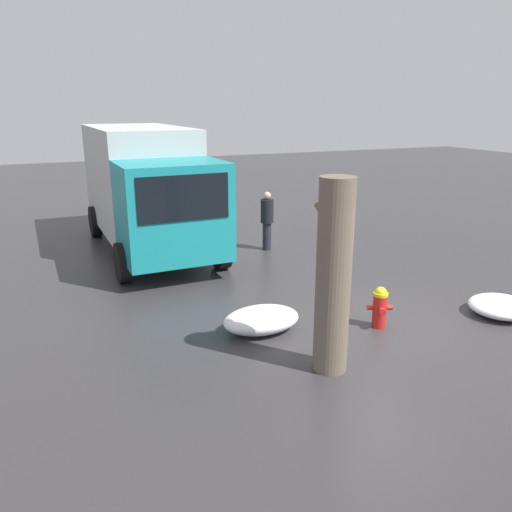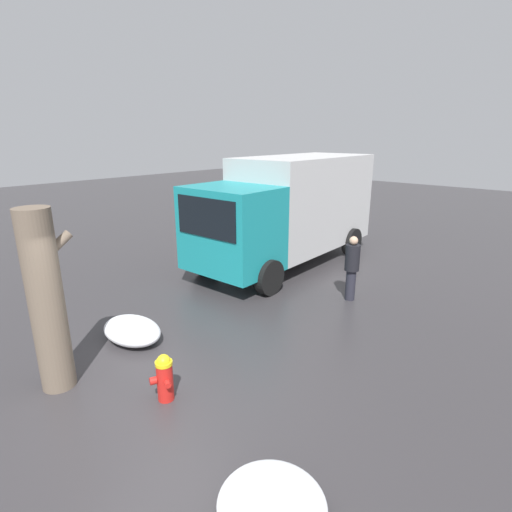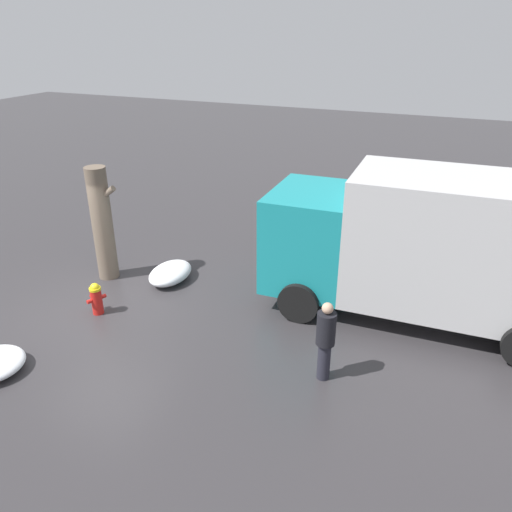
{
  "view_description": "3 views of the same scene",
  "coord_description": "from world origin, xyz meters",
  "px_view_note": "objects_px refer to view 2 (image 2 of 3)",
  "views": [
    {
      "loc": [
        -6.59,
        5.2,
        3.79
      ],
      "look_at": [
        2.56,
        1.27,
        0.75
      ],
      "focal_mm": 35.0,
      "sensor_mm": 36.0,
      "label": 1
    },
    {
      "loc": [
        -2.97,
        -4.42,
        3.85
      ],
      "look_at": [
        3.8,
        1.53,
        1.09
      ],
      "focal_mm": 28.0,
      "sensor_mm": 36.0,
      "label": 2
    },
    {
      "loc": [
        6.99,
        -7.47,
        5.93
      ],
      "look_at": [
        3.24,
        1.44,
        1.38
      ],
      "focal_mm": 35.0,
      "sensor_mm": 36.0,
      "label": 3
    }
  ],
  "objects_px": {
    "fire_hydrant": "(164,377)",
    "tree_trunk": "(47,302)",
    "delivery_truck": "(290,207)",
    "pedestrian": "(352,266)"
  },
  "relations": [
    {
      "from": "fire_hydrant",
      "to": "tree_trunk",
      "type": "height_order",
      "value": "tree_trunk"
    },
    {
      "from": "fire_hydrant",
      "to": "tree_trunk",
      "type": "bearing_deg",
      "value": -36.88
    },
    {
      "from": "delivery_truck",
      "to": "pedestrian",
      "type": "relative_size",
      "value": 4.25
    },
    {
      "from": "pedestrian",
      "to": "fire_hydrant",
      "type": "bearing_deg",
      "value": -150.04
    },
    {
      "from": "fire_hydrant",
      "to": "pedestrian",
      "type": "distance_m",
      "value": 5.3
    },
    {
      "from": "delivery_truck",
      "to": "pedestrian",
      "type": "height_order",
      "value": "delivery_truck"
    },
    {
      "from": "fire_hydrant",
      "to": "delivery_truck",
      "type": "relative_size",
      "value": 0.11
    },
    {
      "from": "delivery_truck",
      "to": "pedestrian",
      "type": "bearing_deg",
      "value": 152.59
    },
    {
      "from": "fire_hydrant",
      "to": "delivery_truck",
      "type": "height_order",
      "value": "delivery_truck"
    },
    {
      "from": "tree_trunk",
      "to": "delivery_truck",
      "type": "bearing_deg",
      "value": 8.38
    }
  ]
}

